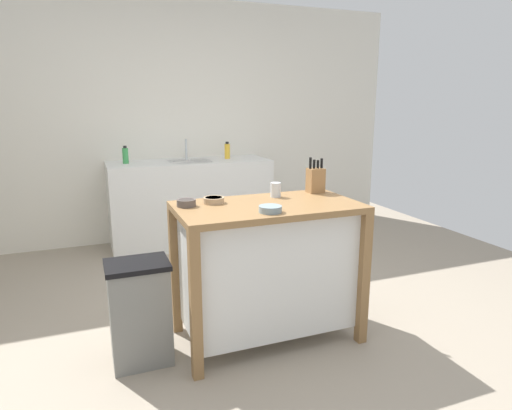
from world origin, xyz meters
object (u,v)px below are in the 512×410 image
(knife_block, at_px, (316,180))
(bowl_stoneware_deep, at_px, (270,209))
(drinking_cup, at_px, (276,190))
(bottle_dish_soap, at_px, (227,151))
(kitchen_island, at_px, (267,264))
(bottle_spray_cleaner, at_px, (125,155))
(bowl_ceramic_small, at_px, (214,200))
(bowl_ceramic_wide, at_px, (186,203))
(trash_bin, at_px, (140,312))
(sink_faucet, at_px, (186,149))

(knife_block, relative_size, bowl_stoneware_deep, 1.86)
(drinking_cup, bearing_deg, bottle_dish_soap, 81.45)
(kitchen_island, bearing_deg, drinking_cup, 53.30)
(drinking_cup, height_order, bottle_spray_cleaner, bottle_spray_cleaner)
(bowl_stoneware_deep, distance_m, bowl_ceramic_small, 0.42)
(kitchen_island, relative_size, drinking_cup, 11.83)
(bowl_ceramic_wide, xyz_separation_m, bowl_stoneware_deep, (0.42, -0.32, -0.00))
(trash_bin, distance_m, sink_faucet, 2.54)
(knife_block, bearing_deg, bowl_stoneware_deep, -141.34)
(knife_block, bearing_deg, kitchen_island, -154.58)
(bowl_ceramic_small, relative_size, bottle_dish_soap, 0.70)
(bowl_ceramic_wide, bearing_deg, trash_bin, -159.22)
(knife_block, bearing_deg, sink_faucet, 102.23)
(bowl_ceramic_small, bearing_deg, trash_bin, -163.65)
(bowl_ceramic_small, height_order, bottle_dish_soap, bottle_dish_soap)
(bowl_ceramic_wide, relative_size, drinking_cup, 1.20)
(bottle_dish_soap, bearing_deg, bowl_ceramic_wide, -113.94)
(bowl_stoneware_deep, xyz_separation_m, trash_bin, (-0.75, 0.20, -0.61))
(knife_block, xyz_separation_m, bottle_spray_cleaner, (-1.10, 1.98, -0.00))
(knife_block, relative_size, bowl_ceramic_small, 1.90)
(bottle_dish_soap, bearing_deg, knife_block, -89.50)
(drinking_cup, height_order, sink_faucet, sink_faucet)
(bowl_ceramic_small, bearing_deg, kitchen_island, -25.79)
(bowl_stoneware_deep, xyz_separation_m, bottle_spray_cleaner, (-0.58, 2.40, 0.07))
(bowl_stoneware_deep, bearing_deg, bowl_ceramic_wide, 142.32)
(bowl_ceramic_small, height_order, drinking_cup, drinking_cup)
(kitchen_island, xyz_separation_m, bowl_ceramic_wide, (-0.49, 0.12, 0.42))
(kitchen_island, height_order, bowl_ceramic_wide, bowl_ceramic_wide)
(drinking_cup, relative_size, bottle_spray_cleaner, 0.54)
(knife_block, height_order, sink_faucet, knife_block)
(bowl_stoneware_deep, distance_m, bottle_dish_soap, 2.45)
(kitchen_island, relative_size, trash_bin, 1.82)
(bowl_stoneware_deep, height_order, bowl_ceramic_small, bowl_stoneware_deep)
(bowl_ceramic_wide, distance_m, drinking_cup, 0.62)
(kitchen_island, xyz_separation_m, bottle_spray_cleaner, (-0.65, 2.19, 0.49))
(sink_faucet, bearing_deg, bottle_dish_soap, -13.59)
(bowl_stoneware_deep, relative_size, bottle_spray_cleaner, 0.74)
(kitchen_island, relative_size, bowl_stoneware_deep, 8.56)
(bowl_ceramic_wide, height_order, bottle_spray_cleaner, bottle_spray_cleaner)
(bowl_ceramic_wide, height_order, trash_bin, bowl_ceramic_wide)
(sink_faucet, bearing_deg, trash_bin, -109.42)
(knife_block, relative_size, bottle_spray_cleaner, 1.37)
(bowl_ceramic_wide, height_order, sink_faucet, sink_faucet)
(bowl_ceramic_wide, distance_m, bowl_ceramic_small, 0.18)
(bowl_ceramic_small, bearing_deg, knife_block, 5.10)
(kitchen_island, bearing_deg, bowl_stoneware_deep, -108.52)
(knife_block, bearing_deg, bottle_spray_cleaner, 119.14)
(kitchen_island, bearing_deg, trash_bin, -179.90)
(bottle_dish_soap, xyz_separation_m, bottle_spray_cleaner, (-1.09, -0.00, -0.00))
(knife_block, xyz_separation_m, bowl_ceramic_small, (-0.76, -0.07, -0.07))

